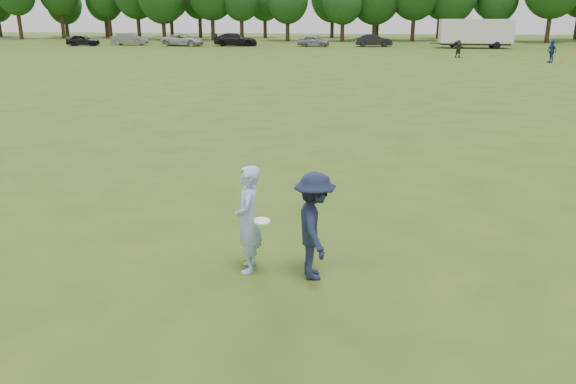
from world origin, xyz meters
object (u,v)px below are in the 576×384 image
car_a (83,40)px  car_f (374,40)px  player_far_b (552,51)px  car_c (183,40)px  defender (314,226)px  car_b (129,39)px  car_d (236,40)px  car_e (314,41)px  field_cone (562,62)px  cargo_trailer (476,32)px  thrower (248,219)px  player_far_d (458,49)px

car_a → car_f: bearing=-93.7°
player_far_b → car_c: player_far_b is taller
defender → car_c: size_ratio=0.35×
car_b → car_c: 7.16m
car_d → car_e: (9.54, -0.12, -0.11)m
car_d → field_cone: (31.40, -20.06, -0.61)m
defender → car_f: size_ratio=0.41×
player_far_b → defender: bearing=-38.0°
player_far_b → cargo_trailer: 18.62m
car_a → car_c: (12.28, 1.16, 0.05)m
car_d → cargo_trailer: size_ratio=0.58×
thrower → car_e: bearing=176.8°
car_c → car_f: car_f is taller
thrower → car_c: (-19.34, 60.22, -0.20)m
car_c → car_d: size_ratio=0.97×
cargo_trailer → field_cone: bearing=-80.2°
player_far_b → car_d: size_ratio=0.35×
defender → car_f: bearing=-14.5°
car_a → car_b: 5.51m
car_c → car_e: bearing=-82.5°
player_far_d → car_d: size_ratio=0.30×
thrower → field_cone: thrower is taller
player_far_d → car_c: player_far_d is taller
defender → cargo_trailer: bearing=-25.3°
thrower → defender: bearing=76.8°
defender → car_b: (-27.56, 61.12, -0.15)m
car_b → car_c: car_b is taller
car_a → car_c: 12.33m
player_far_b → cargo_trailer: bearing=172.0°
car_b → car_a: bearing=107.2°
defender → car_e: defender is taller
field_cone → car_c: bearing=152.8°
defender → car_b: bearing=12.2°
thrower → car_d: thrower is taller
car_f → thrower: bearing=169.5°
thrower → player_far_d: thrower is taller
player_far_b → field_cone: player_far_b is taller
car_c → cargo_trailer: 34.49m
car_c → car_d: bearing=-78.6°
defender → car_f: (2.61, 61.77, -0.17)m
defender → car_e: 61.04m
car_d → car_e: 9.54m
defender → car_e: size_ratio=0.47×
car_c → car_e: (15.92, 0.53, -0.06)m
thrower → player_far_d: (10.98, 45.84, -0.11)m
car_d → car_e: size_ratio=1.38×
car_b → car_e: car_b is taller
player_far_d → cargo_trailer: cargo_trailer is taller
car_c → field_cone: size_ratio=17.05×
player_far_d → car_e: bearing=110.7°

